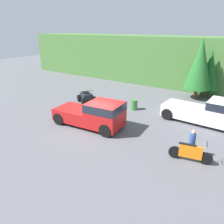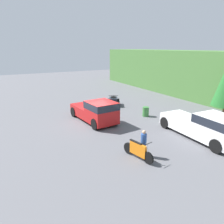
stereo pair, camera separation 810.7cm
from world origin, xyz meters
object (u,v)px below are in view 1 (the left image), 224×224
Objects in this scene: pickup_truck_second at (213,112)px; rider_person at (192,143)px; pickup_truck_red at (95,114)px; dirt_bike at (190,153)px; steel_barrel at (134,105)px; quad_atv at (86,97)px; traffic_cone at (95,104)px.

pickup_truck_second is 3.68× the size of rider_person.
pickup_truck_red is 0.88× the size of pickup_truck_second.
dirt_bike is 8.23m from steel_barrel.
dirt_bike is at bearing -99.71° from rider_person.
quad_atv is 1.36× the size of rider_person.
pickup_truck_red is 9.67× the size of traffic_cone.
steel_barrel is at bearing 120.74° from rider_person.
rider_person is (-0.06, -5.17, -0.15)m from pickup_truck_second.
pickup_truck_second reaches higher than dirt_bike.
traffic_cone is (-2.62, 3.30, -0.78)m from pickup_truck_red.
pickup_truck_second is 11.13m from quad_atv.
pickup_truck_red reaches higher than traffic_cone.
steel_barrel is (-6.28, -0.32, -0.60)m from pickup_truck_second.
rider_person reaches higher than steel_barrel.
pickup_truck_red is 2.37× the size of dirt_bike.
pickup_truck_second is at bearing 31.23° from pickup_truck_red.
quad_atv is (-4.18, 3.94, -0.54)m from pickup_truck_red.
pickup_truck_second reaches higher than quad_atv.
traffic_cone is 3.53m from steel_barrel.
steel_barrel is at bearing 24.14° from traffic_cone.
rider_person is 1.86× the size of steel_barrel.
traffic_cone is at bearing -167.24° from pickup_truck_second.
dirt_bike is 10.27m from traffic_cone.
pickup_truck_red is at bearing -141.44° from pickup_truck_second.
rider_person reaches higher than quad_atv.
quad_atv is at bearing -170.56° from steel_barrel.
dirt_bike is (6.91, -0.54, -0.53)m from pickup_truck_red.
pickup_truck_second is 10.95× the size of traffic_cone.
quad_atv is at bearing 131.54° from pickup_truck_red.
pickup_truck_second is 6.31m from steel_barrel.
pickup_truck_second is at bearing 78.99° from dirt_bike.
dirt_bike is at bearing -21.96° from traffic_cone.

